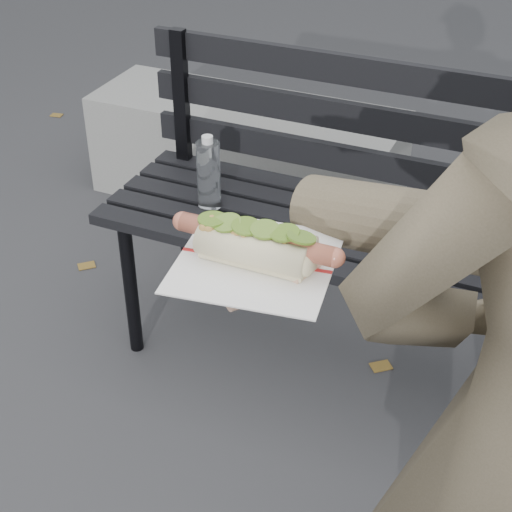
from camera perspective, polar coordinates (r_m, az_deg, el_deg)
The scene contains 3 objects.
park_bench at distance 2.10m, azimuth 9.17°, elevation 3.49°, with size 1.50×0.44×0.88m.
concrete_block at distance 3.08m, azimuth -0.69°, elevation 7.52°, with size 1.20×0.40×0.40m, color slate.
held_hotdog at distance 0.94m, azimuth 11.98°, elevation 0.95°, with size 0.62×0.30×0.20m.
Camera 1 is at (0.28, -0.82, 1.58)m, focal length 55.00 mm.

